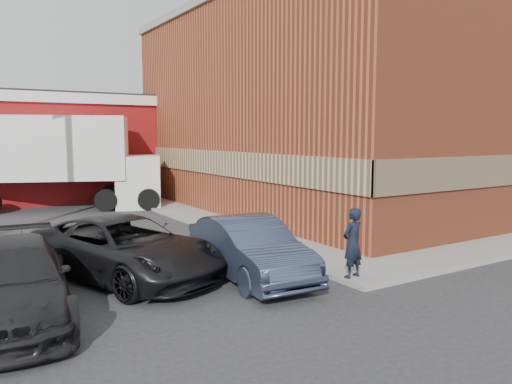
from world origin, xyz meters
TOP-DOWN VIEW (x-y plane):
  - ground at (0.00, 0.00)m, footprint 90.00×90.00m
  - brick_building at (8.50, 9.00)m, footprint 14.25×18.25m
  - sidewalk_west at (0.60, 9.00)m, footprint 1.80×18.00m
  - man at (-0.20, -1.07)m, footprint 0.66×0.49m
  - sedan at (-2.09, 0.50)m, footprint 1.94×4.58m
  - suv_a at (-4.66, 2.08)m, footprint 4.19×5.91m
  - suv_b at (-7.30, 0.50)m, footprint 2.59×5.24m
  - box_truck at (-3.22, 14.68)m, footprint 9.09×5.59m

SIDE VIEW (x-z plane):
  - ground at x=0.00m, z-range 0.00..0.00m
  - sidewalk_west at x=0.60m, z-range 0.00..0.12m
  - suv_b at x=-7.30m, z-range 0.00..1.46m
  - sedan at x=-2.09m, z-range 0.00..1.47m
  - suv_a at x=-4.66m, z-range 0.00..1.50m
  - man at x=-0.20m, z-range 0.12..1.77m
  - box_truck at x=-3.22m, z-range 0.33..4.65m
  - brick_building at x=8.50m, z-range 0.00..9.36m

